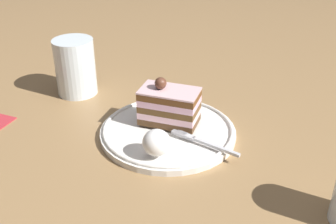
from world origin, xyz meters
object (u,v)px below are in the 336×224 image
Objects in this scene: whipped_cream_dollop at (156,143)px; fork at (202,142)px; cake_slice at (169,106)px; dessert_plate at (168,131)px; drink_glass_near at (78,69)px.

whipped_cream_dollop is 0.08m from fork.
whipped_cream_dollop is 0.35× the size of fork.
cake_slice reaches higher than whipped_cream_dollop.
dessert_plate is 1.89× the size of fork.
whipped_cream_dollop reaches higher than dessert_plate.
whipped_cream_dollop is 0.30m from drink_glass_near.
whipped_cream_dollop is (0.08, 0.06, -0.01)m from cake_slice.
whipped_cream_dollop reaches higher than fork.
drink_glass_near reaches higher than cake_slice.
drink_glass_near is at bearing -100.08° from whipped_cream_dollop.
whipped_cream_dollop is at bearing 33.37° from dessert_plate.
drink_glass_near is at bearing -86.42° from dessert_plate.
fork is (0.01, 0.09, -0.03)m from cake_slice.
cake_slice is (-0.01, -0.01, 0.04)m from dessert_plate.
cake_slice is 0.09m from fork.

